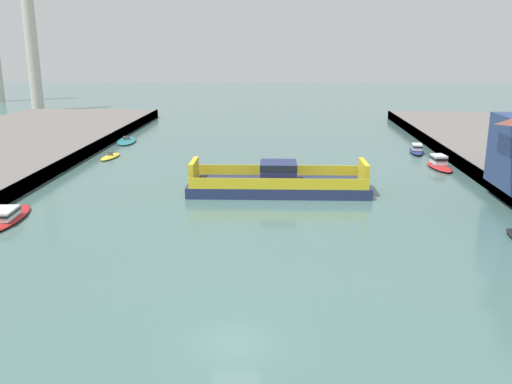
% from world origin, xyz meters
% --- Properties ---
extents(ground_plane, '(400.00, 400.00, 0.00)m').
position_xyz_m(ground_plane, '(0.00, 0.00, 0.00)').
color(ground_plane, '#476B66').
extents(chain_ferry, '(18.68, 6.64, 3.30)m').
position_xyz_m(chain_ferry, '(1.95, 30.12, 1.01)').
color(chain_ferry, navy).
rests_on(chain_ferry, ground).
extents(moored_boat_mid_left, '(2.77, 6.46, 1.64)m').
position_xyz_m(moored_boat_mid_left, '(21.80, 42.45, 0.61)').
color(moored_boat_mid_left, red).
rests_on(moored_boat_mid_left, ground).
extents(moored_boat_mid_right, '(3.95, 8.31, 0.88)m').
position_xyz_m(moored_boat_mid_right, '(-22.25, 59.36, 0.20)').
color(moored_boat_mid_right, '#237075').
rests_on(moored_boat_mid_right, ground).
extents(moored_boat_far_left, '(2.48, 6.12, 1.38)m').
position_xyz_m(moored_boat_far_left, '(21.28, 52.24, 0.51)').
color(moored_boat_far_left, navy).
rests_on(moored_boat_far_left, ground).
extents(moored_boat_far_right, '(2.23, 5.31, 0.86)m').
position_xyz_m(moored_boat_far_right, '(-20.97, 46.77, 0.20)').
color(moored_boat_far_right, yellow).
rests_on(moored_boat_far_right, ground).
extents(moored_boat_upstream_a, '(3.14, 8.50, 1.22)m').
position_xyz_m(moored_boat_upstream_a, '(-21.58, 19.14, 0.45)').
color(moored_boat_upstream_a, red).
rests_on(moored_boat_upstream_a, ground).
extents(smokestack_distant_b, '(2.92, 2.92, 31.56)m').
position_xyz_m(smokestack_distant_b, '(-54.19, 99.67, 16.80)').
color(smokestack_distant_b, beige).
rests_on(smokestack_distant_b, ground).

